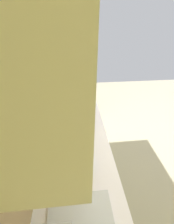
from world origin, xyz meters
The scene contains 9 objects.
ground_plane centered at (0.00, 0.00, 0.00)m, with size 5.97×5.97×0.00m, color gray.
wall_back centered at (0.00, 1.49, 1.30)m, with size 3.85×0.12×2.59m, color #E4D88A.
counter_run centered at (-0.40, 1.13, 0.45)m, with size 2.92×0.62×0.90m.
upper_cabinets centered at (-0.40, 1.26, 1.87)m, with size 1.96×0.33×0.67m.
window_back_wall centered at (-1.29, 1.42, 1.24)m, with size 0.59×0.02×0.54m.
oven_range centered at (1.41, 1.10, 0.46)m, with size 0.72×0.66×1.08m.
microwave centered at (-0.11, 1.15, 1.04)m, with size 0.51×0.33×0.28m.
bowl centered at (-0.81, 1.09, 0.93)m, with size 0.12×0.12×0.06m.
kettle centered at (0.48, 1.09, 0.97)m, with size 0.20×0.15×0.17m.
Camera 1 is at (-1.54, 1.13, 1.91)m, focal length 23.06 mm.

